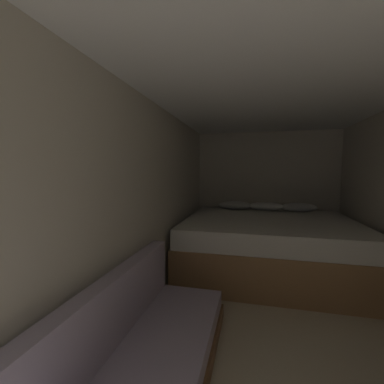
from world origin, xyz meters
name	(u,v)px	position (x,y,z in m)	size (l,w,h in m)	color
ground_plane	(276,330)	(0.00, 1.81, 0.00)	(6.88, 6.88, 0.00)	beige
wall_back	(266,191)	(0.00, 4.27, 1.06)	(2.53, 0.05, 2.11)	beige
wall_left	(146,209)	(-1.24, 1.81, 1.06)	(0.05, 4.88, 2.11)	beige
ceiling_slab	(283,84)	(0.00, 1.81, 2.14)	(2.53, 4.88, 0.05)	white
bed	(268,244)	(0.00, 3.23, 0.38)	(2.31, 1.98, 0.89)	#9E7247
sofa_left	(131,378)	(-0.90, 0.81, 0.21)	(0.71, 2.21, 0.72)	brown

